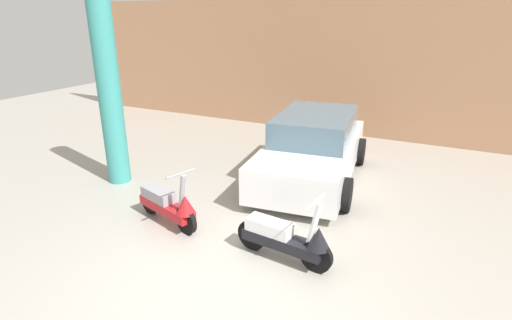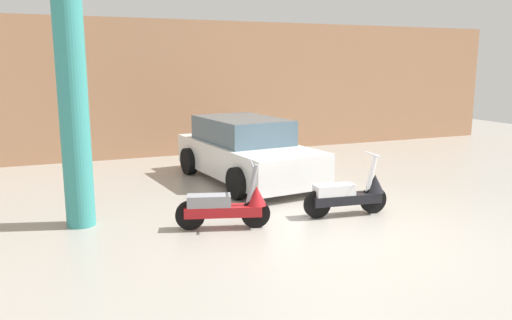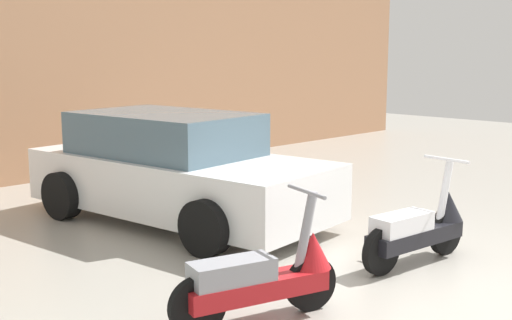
# 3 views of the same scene
# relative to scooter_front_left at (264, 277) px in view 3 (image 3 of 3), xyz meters

# --- Properties ---
(ground_plane) EXTENTS (28.00, 28.00, 0.00)m
(ground_plane) POSITION_rel_scooter_front_left_xyz_m (1.59, -0.89, -0.36)
(ground_plane) COLOR #9E998E
(wall_back) EXTENTS (19.60, 0.12, 3.67)m
(wall_back) POSITION_rel_scooter_front_left_xyz_m (1.59, 6.51, 1.47)
(wall_back) COLOR tan
(wall_back) RESTS_ON ground_plane
(scooter_front_left) EXTENTS (1.42, 0.68, 1.02)m
(scooter_front_left) POSITION_rel_scooter_front_left_xyz_m (0.00, 0.00, 0.00)
(scooter_front_left) COLOR black
(scooter_front_left) RESTS_ON ground_plane
(scooter_front_right) EXTENTS (1.48, 0.53, 1.03)m
(scooter_front_right) POSITION_rel_scooter_front_left_xyz_m (2.11, -0.12, 0.01)
(scooter_front_right) COLOR black
(scooter_front_right) RESTS_ON ground_plane
(car_rear_left) EXTENTS (2.28, 4.14, 1.35)m
(car_rear_left) POSITION_rel_scooter_front_left_xyz_m (1.43, 2.95, 0.29)
(car_rear_left) COLOR white
(car_rear_left) RESTS_ON ground_plane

